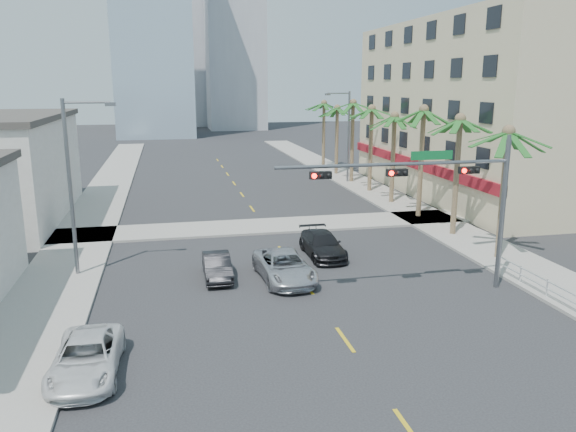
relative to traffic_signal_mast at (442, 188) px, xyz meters
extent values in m
plane|color=#262628|center=(-5.78, -7.95, -5.06)|extent=(260.00, 260.00, 0.00)
cube|color=gray|center=(6.22, 12.05, -4.99)|extent=(4.00, 120.00, 0.15)
cube|color=gray|center=(-17.78, 12.05, -4.99)|extent=(4.00, 120.00, 0.15)
cube|color=gray|center=(-5.78, 14.05, -4.99)|extent=(80.00, 4.00, 0.15)
cube|color=beige|center=(16.22, 22.05, 2.44)|extent=(15.00, 28.00, 15.00)
cube|color=maroon|center=(8.62, 22.05, -2.06)|extent=(0.30, 28.00, 0.80)
cube|color=#99B2C6|center=(-13.78, 87.05, 18.94)|extent=(14.00, 14.00, 48.00)
cube|color=#ADADB2|center=(-8.78, 117.05, 15.94)|extent=(16.00, 16.00, 42.00)
cylinder|color=slate|center=(3.22, 0.05, -1.46)|extent=(0.24, 0.24, 7.20)
cylinder|color=slate|center=(-2.28, 0.05, 1.14)|extent=(11.00, 0.16, 0.16)
cube|color=#0C662D|center=(-0.58, 0.05, 1.49)|extent=(2.00, 0.05, 0.40)
cube|color=black|center=(1.22, -0.10, 0.79)|extent=(0.95, 0.28, 0.32)
sphere|color=#FF0C05|center=(0.90, -0.26, 0.79)|extent=(0.22, 0.22, 0.22)
cube|color=black|center=(-2.28, -0.10, 0.79)|extent=(0.95, 0.28, 0.32)
sphere|color=#FF0C05|center=(-2.60, -0.26, 0.79)|extent=(0.22, 0.22, 0.22)
cube|color=black|center=(-5.78, -0.10, 0.79)|extent=(0.95, 0.28, 0.32)
sphere|color=#FF0C05|center=(-6.10, -0.26, 0.79)|extent=(0.22, 0.22, 0.22)
cylinder|color=brown|center=(5.82, 4.05, -1.46)|extent=(0.36, 0.36, 7.20)
cylinder|color=brown|center=(5.82, 9.25, -1.28)|extent=(0.36, 0.36, 7.56)
cylinder|color=brown|center=(5.82, 14.45, -1.10)|extent=(0.36, 0.36, 7.92)
cylinder|color=brown|center=(5.82, 19.65, -1.46)|extent=(0.36, 0.36, 7.20)
cylinder|color=brown|center=(5.82, 24.85, -1.28)|extent=(0.36, 0.36, 7.56)
cylinder|color=brown|center=(5.82, 30.05, -1.10)|extent=(0.36, 0.36, 7.92)
cylinder|color=brown|center=(5.82, 35.25, -1.46)|extent=(0.36, 0.36, 7.20)
cylinder|color=brown|center=(5.82, 40.45, -1.28)|extent=(0.36, 0.36, 7.56)
cylinder|color=slate|center=(-16.98, 6.05, -0.56)|extent=(0.20, 0.20, 9.00)
cylinder|color=slate|center=(-15.88, 6.05, 3.74)|extent=(2.20, 0.12, 0.12)
cube|color=slate|center=(-14.78, 6.05, 3.64)|extent=(0.50, 0.25, 0.18)
cylinder|color=slate|center=(5.42, 30.05, -0.56)|extent=(0.20, 0.20, 9.00)
cylinder|color=slate|center=(4.32, 30.05, 3.74)|extent=(2.20, 0.12, 0.12)
cube|color=slate|center=(3.22, 30.05, 3.64)|extent=(0.50, 0.25, 0.18)
cylinder|color=silver|center=(4.52, -1.95, -4.51)|extent=(0.08, 8.00, 0.08)
cylinder|color=silver|center=(4.52, -1.95, -4.16)|extent=(0.08, 8.00, 0.08)
cylinder|color=silver|center=(4.52, -1.95, -4.56)|extent=(0.08, 0.08, 1.00)
cylinder|color=silver|center=(4.52, 0.05, -4.56)|extent=(0.08, 0.08, 1.00)
cylinder|color=silver|center=(4.52, 2.05, -4.56)|extent=(0.08, 0.08, 1.00)
imported|color=silver|center=(-15.18, -4.71, -4.41)|extent=(2.30, 4.75, 1.30)
imported|color=black|center=(-9.98, 4.22, -4.43)|extent=(1.34, 3.82, 1.26)
imported|color=silver|center=(-6.70, 3.23, -4.34)|extent=(2.72, 5.32, 1.44)
imported|color=black|center=(-3.72, 6.74, -4.37)|extent=(1.96, 4.75, 1.37)
camera|label=1|loc=(-12.19, -23.09, 4.60)|focal=35.00mm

